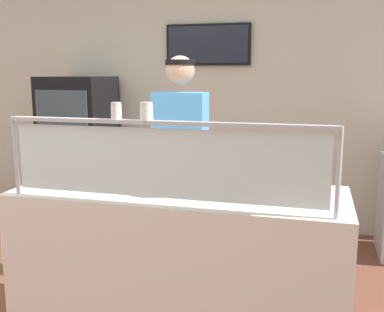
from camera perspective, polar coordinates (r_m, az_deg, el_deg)
ground_plane at (r=3.63m, az=1.49°, el=-16.48°), size 12.00×12.00×0.00m
shop_rear_unit at (r=4.86m, az=6.20°, el=7.01°), size 6.36×0.13×2.70m
serving_counter at (r=2.88m, az=-1.55°, el=-13.52°), size 1.96×0.74×0.95m
sneeze_guard at (r=2.37m, az=-3.81°, el=0.46°), size 1.79×0.06×0.45m
pizza_tray at (r=2.76m, az=-4.37°, el=-3.79°), size 0.42×0.42×0.04m
pizza_server at (r=2.73m, az=-4.23°, el=-3.46°), size 0.12×0.29×0.01m
parmesan_shaker at (r=2.44m, az=-9.44°, el=5.45°), size 0.06×0.06×0.09m
pepper_flake_shaker at (r=2.37m, az=-5.71°, el=5.44°), size 0.07×0.07×0.09m
worker_figure at (r=3.37m, az=-1.39°, el=-0.45°), size 0.41×0.50×1.76m
drink_fridge at (r=5.06m, az=-13.84°, el=0.54°), size 0.67×0.67×1.60m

